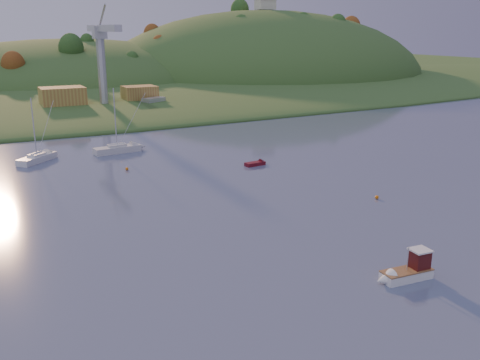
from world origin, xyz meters
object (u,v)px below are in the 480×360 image
red_tender (259,163)px  sailboat_far (117,149)px  fishing_boat (403,272)px  sailboat_near (37,158)px

red_tender → sailboat_far: bearing=126.9°
fishing_boat → sailboat_far: sailboat_far is taller
sailboat_near → red_tender: size_ratio=2.62×
sailboat_far → red_tender: bearing=-53.4°
fishing_boat → sailboat_near: bearing=-65.2°
fishing_boat → sailboat_far: size_ratio=0.49×
fishing_boat → sailboat_near: (-22.79, 62.21, -0.08)m
fishing_boat → sailboat_near: sailboat_near is taller
sailboat_far → sailboat_near: bearing=176.4°
sailboat_near → red_tender: sailboat_near is taller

